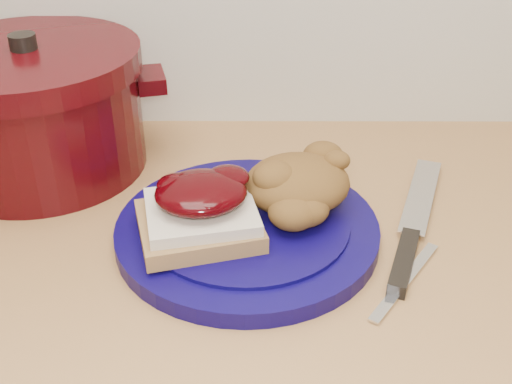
{
  "coord_description": "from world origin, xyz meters",
  "views": [
    {
      "loc": [
        0.05,
        0.89,
        1.34
      ],
      "look_at": [
        0.05,
        1.51,
        0.95
      ],
      "focal_mm": 45.0,
      "sensor_mm": 36.0,
      "label": 1
    }
  ],
  "objects_px": {
    "butter_knife": "(405,281)",
    "plate": "(247,231)",
    "dutch_oven": "(36,109)",
    "chef_knife": "(409,242)"
  },
  "relations": [
    {
      "from": "butter_knife",
      "to": "dutch_oven",
      "type": "bearing_deg",
      "value": 95.86
    },
    {
      "from": "butter_knife",
      "to": "chef_knife",
      "type": "bearing_deg",
      "value": 21.08
    },
    {
      "from": "plate",
      "to": "chef_knife",
      "type": "distance_m",
      "value": 0.18
    },
    {
      "from": "plate",
      "to": "butter_knife",
      "type": "height_order",
      "value": "plate"
    },
    {
      "from": "chef_knife",
      "to": "dutch_oven",
      "type": "distance_m",
      "value": 0.51
    },
    {
      "from": "chef_knife",
      "to": "dutch_oven",
      "type": "bearing_deg",
      "value": 87.31
    },
    {
      "from": "plate",
      "to": "chef_knife",
      "type": "relative_size",
      "value": 1.09
    },
    {
      "from": "chef_knife",
      "to": "butter_knife",
      "type": "height_order",
      "value": "chef_knife"
    },
    {
      "from": "butter_knife",
      "to": "plate",
      "type": "bearing_deg",
      "value": 99.55
    },
    {
      "from": "plate",
      "to": "butter_knife",
      "type": "bearing_deg",
      "value": -25.49
    }
  ]
}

